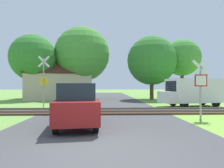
{
  "coord_description": "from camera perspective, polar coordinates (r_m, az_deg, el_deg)",
  "views": [
    {
      "loc": [
        0.05,
        -5.13,
        1.7
      ],
      "look_at": [
        0.5,
        8.53,
        1.8
      ],
      "focal_mm": 32.0,
      "sensor_mm": 36.0,
      "label": 1
    }
  ],
  "objects": [
    {
      "name": "tree_center",
      "position": [
        26.26,
        -8.53,
        8.41
      ],
      "size": [
        7.02,
        7.02,
        9.25
      ],
      "color": "#513823",
      "rests_on": "ground"
    },
    {
      "name": "road_asphalt",
      "position": [
        7.32,
        -2.28,
        -13.8
      ],
      "size": [
        7.75,
        80.0,
        0.01
      ],
      "primitive_type": "cube",
      "color": "#424244",
      "rests_on": "ground"
    },
    {
      "name": "tree_far",
      "position": [
        27.73,
        19.38,
        7.09
      ],
      "size": [
        4.76,
        4.76,
        7.72
      ],
      "color": "#513823",
      "rests_on": "ground"
    },
    {
      "name": "stop_sign_near",
      "position": [
        10.97,
        24.02,
        -0.14
      ],
      "size": [
        0.87,
        0.2,
        3.01
      ],
      "rotation": [
        0.0,
        0.0,
        2.98
      ],
      "color": "#9E9EA5",
      "rests_on": "ground"
    },
    {
      "name": "tree_right",
      "position": [
        25.1,
        11.26,
        6.56
      ],
      "size": [
        5.99,
        5.99,
        7.76
      ],
      "color": "#513823",
      "rests_on": "ground"
    },
    {
      "name": "tree_left",
      "position": [
        25.62,
        -21.58,
        7.03
      ],
      "size": [
        5.44,
        5.44,
        7.74
      ],
      "color": "#513823",
      "rests_on": "ground"
    },
    {
      "name": "rail_track",
      "position": [
        12.76,
        -2.12,
        -7.81
      ],
      "size": [
        60.0,
        2.6,
        0.22
      ],
      "color": "#422D1E",
      "rests_on": "ground"
    },
    {
      "name": "house",
      "position": [
        26.9,
        -15.34,
        -0.13
      ],
      "size": [
        9.64,
        8.8,
        5.95
      ],
      "rotation": [
        0.0,
        0.0,
        0.28
      ],
      "color": "#C6B293",
      "rests_on": "ground"
    },
    {
      "name": "parked_car",
      "position": [
        8.55,
        -10.07,
        -5.82
      ],
      "size": [
        2.13,
        4.17,
        1.78
      ],
      "rotation": [
        0.0,
        0.0,
        0.13
      ],
      "color": "maroon",
      "rests_on": "ground"
    },
    {
      "name": "ground_plane",
      "position": [
        5.4,
        -2.43,
        -18.74
      ],
      "size": [
        160.0,
        160.0,
        0.0
      ],
      "primitive_type": "plane",
      "color": "#6B9942"
    },
    {
      "name": "mail_truck",
      "position": [
        17.34,
        21.89,
        -1.92
      ],
      "size": [
        5.18,
        2.85,
        2.24
      ],
      "rotation": [
        0.0,
        0.0,
        1.78
      ],
      "color": "white",
      "rests_on": "ground"
    },
    {
      "name": "crossing_sign_far",
      "position": [
        15.83,
        -18.95,
        1.39
      ],
      "size": [
        0.88,
        0.14,
        3.94
      ],
      "rotation": [
        0.0,
        0.0,
        0.04
      ],
      "color": "#9E9EA5",
      "rests_on": "ground"
    }
  ]
}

